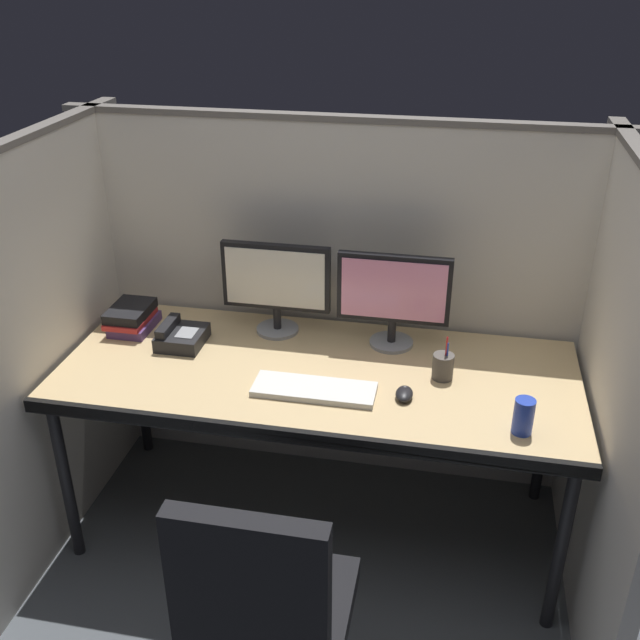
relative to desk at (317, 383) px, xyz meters
name	(u,v)px	position (x,y,z in m)	size (l,w,h in m)	color
ground_plane	(302,577)	(0.00, -0.29, -0.69)	(8.00, 8.00, 0.00)	#4C5156
cubicle_partition_rear	(338,305)	(0.00, 0.46, 0.10)	(2.21, 0.06, 1.57)	beige
cubicle_partition_left	(53,345)	(-0.99, -0.09, 0.10)	(0.06, 1.41, 1.57)	beige
cubicle_partition_right	(607,402)	(0.99, -0.09, 0.10)	(0.06, 1.41, 1.57)	beige
desk	(317,383)	(0.00, 0.00, 0.00)	(1.90, 0.80, 0.74)	tan
monitor_left	(276,282)	(-0.22, 0.28, 0.27)	(0.43, 0.17, 0.37)	gray
monitor_right	(394,294)	(0.25, 0.26, 0.27)	(0.43, 0.17, 0.37)	gray
keyboard_main	(314,389)	(0.02, -0.14, 0.06)	(0.43, 0.15, 0.02)	silver
computer_mouse	(404,394)	(0.33, -0.12, 0.07)	(0.06, 0.10, 0.04)	black
soda_can	(523,416)	(0.72, -0.24, 0.11)	(0.07, 0.07, 0.12)	#263FB2
book_stack	(132,318)	(-0.80, 0.18, 0.10)	(0.16, 0.22, 0.10)	#4C3366
pen_cup	(443,366)	(0.45, 0.04, 0.10)	(0.08, 0.08, 0.17)	#4C4742
desk_phone	(181,336)	(-0.56, 0.10, 0.08)	(0.17, 0.19, 0.09)	black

